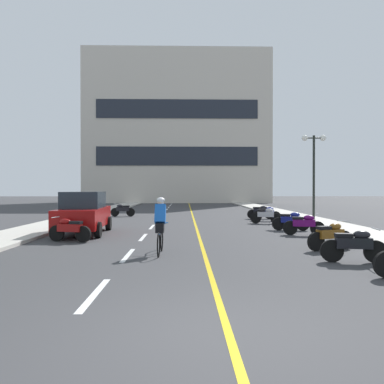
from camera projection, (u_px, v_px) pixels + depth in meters
name	position (u px, v px, depth m)	size (l,w,h in m)	color
ground_plane	(189.00, 217.00, 25.86)	(140.00, 140.00, 0.00)	#38383A
curb_left	(96.00, 213.00, 28.71)	(2.40, 72.00, 0.12)	#B7B2A8
curb_right	(280.00, 213.00, 29.00)	(2.40, 72.00, 0.12)	#B7B2A8
lane_dash_0	(95.00, 294.00, 6.82)	(0.14, 2.20, 0.01)	silver
lane_dash_1	(128.00, 255.00, 10.82)	(0.14, 2.20, 0.01)	silver
lane_dash_2	(143.00, 237.00, 14.82)	(0.14, 2.20, 0.01)	silver
lane_dash_3	(152.00, 227.00, 18.82)	(0.14, 2.20, 0.01)	silver
lane_dash_4	(158.00, 220.00, 22.82)	(0.14, 2.20, 0.01)	silver
lane_dash_5	(162.00, 216.00, 26.81)	(0.14, 2.20, 0.01)	silver
lane_dash_6	(165.00, 212.00, 30.81)	(0.14, 2.20, 0.01)	silver
lane_dash_7	(167.00, 209.00, 34.81)	(0.14, 2.20, 0.01)	silver
lane_dash_8	(169.00, 207.00, 38.81)	(0.14, 2.20, 0.01)	silver
lane_dash_9	(170.00, 206.00, 42.81)	(0.14, 2.20, 0.01)	silver
lane_dash_10	(171.00, 204.00, 46.81)	(0.14, 2.20, 0.01)	silver
lane_dash_11	(172.00, 203.00, 50.81)	(0.14, 2.20, 0.01)	silver
centre_line_yellow	(192.00, 214.00, 28.86)	(0.12, 66.00, 0.01)	gold
office_building	(178.00, 130.00, 54.21)	(25.89, 9.09, 21.19)	beige
street_lamp_mid	(314.00, 157.00, 22.02)	(1.46, 0.36, 5.04)	black
parked_car_near	(84.00, 213.00, 15.93)	(2.11, 4.29, 1.82)	black
motorcycle_1	(354.00, 245.00, 9.71)	(1.70, 0.60, 0.92)	black
motorcycle_2	(330.00, 235.00, 11.71)	(1.63, 0.81, 0.92)	black
motorcycle_3	(70.00, 229.00, 13.52)	(1.66, 0.72, 0.92)	black
motorcycle_4	(304.00, 224.00, 15.40)	(1.68, 0.67, 0.92)	black
motorcycle_5	(291.00, 220.00, 17.17)	(1.69, 0.60, 0.92)	black
motorcycle_6	(266.00, 215.00, 20.60)	(1.68, 0.67, 0.92)	black
motorcycle_7	(267.00, 213.00, 22.27)	(1.66, 0.75, 0.92)	black
motorcycle_8	(261.00, 212.00, 23.85)	(1.70, 0.60, 0.92)	black
motorcycle_9	(123.00, 210.00, 25.95)	(1.70, 0.60, 0.92)	black
cyclist_rider	(160.00, 224.00, 11.07)	(0.42, 1.77, 1.71)	black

